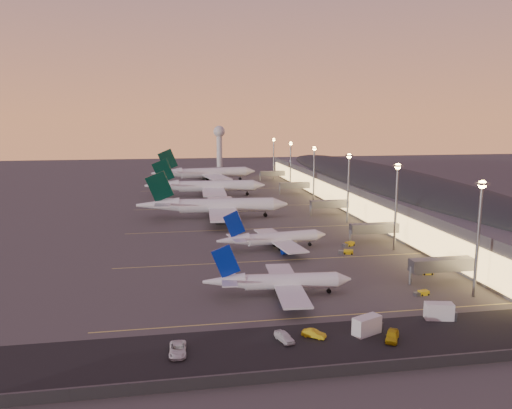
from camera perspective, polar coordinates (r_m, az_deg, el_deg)
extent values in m
plane|color=#403E3B|center=(143.66, 2.30, -5.84)|extent=(700.00, 700.00, 0.00)
cylinder|color=silver|center=(112.44, 4.03, -8.72)|extent=(20.79, 5.00, 3.50)
cone|color=silver|center=(114.99, 9.97, -8.42)|extent=(3.57, 3.74, 3.50)
cone|color=silver|center=(110.85, -3.69, -8.75)|extent=(9.53, 4.18, 3.50)
cube|color=silver|center=(112.48, 3.52, -9.04)|extent=(8.12, 29.87, 0.39)
cylinder|color=navy|center=(119.03, 3.33, -8.55)|extent=(4.83, 2.96, 2.63)
cylinder|color=navy|center=(106.97, 4.43, -10.74)|extent=(4.83, 2.96, 2.63)
cube|color=navy|center=(109.50, -3.48, -6.50)|extent=(6.44, 0.99, 7.60)
cube|color=silver|center=(110.73, -3.11, -8.48)|extent=(4.09, 10.84, 0.25)
cylinder|color=black|center=(114.96, 8.33, -9.67)|extent=(0.30, 0.30, 1.38)
cylinder|color=black|center=(115.03, 8.32, -9.76)|extent=(1.02, 0.68, 0.98)
cylinder|color=black|center=(115.27, 2.98, -9.52)|extent=(0.30, 0.30, 1.38)
cylinder|color=black|center=(115.34, 2.98, -9.61)|extent=(1.02, 0.68, 0.98)
cylinder|color=black|center=(110.71, 3.37, -10.36)|extent=(0.30, 0.30, 1.38)
cylinder|color=black|center=(110.78, 3.37, -10.45)|extent=(1.02, 0.68, 0.98)
cylinder|color=silver|center=(150.68, 3.05, -3.81)|extent=(21.72, 6.62, 3.65)
cone|color=silver|center=(155.46, 7.34, -3.45)|extent=(3.93, 4.10, 3.65)
cone|color=silver|center=(145.87, -2.68, -4.09)|extent=(10.09, 4.97, 3.65)
cube|color=silver|center=(150.48, 2.68, -4.08)|extent=(10.47, 31.29, 0.40)
cylinder|color=navy|center=(157.16, 2.04, -3.93)|extent=(5.17, 3.39, 2.74)
cylinder|color=navy|center=(144.93, 3.87, -5.14)|extent=(5.17, 3.39, 2.74)
cube|color=navy|center=(144.92, -2.51, -2.26)|extent=(6.69, 1.48, 7.91)
cube|color=silver|center=(146.04, -2.24, -3.85)|extent=(4.97, 11.43, 0.26)
cylinder|color=black|center=(154.67, 6.16, -4.47)|extent=(0.33, 0.33, 1.44)
cylinder|color=black|center=(154.72, 6.16, -4.54)|extent=(1.10, 0.78, 1.02)
cylinder|color=black|center=(153.03, 2.09, -4.57)|extent=(0.33, 0.33, 1.44)
cylinder|color=black|center=(153.09, 2.09, -4.65)|extent=(1.10, 0.78, 1.02)
cylinder|color=black|center=(148.41, 2.77, -5.04)|extent=(0.33, 0.33, 1.44)
cylinder|color=black|center=(148.46, 2.77, -5.12)|extent=(1.10, 0.78, 1.02)
cylinder|color=silver|center=(195.89, -3.38, -0.09)|extent=(36.77, 7.62, 5.52)
cone|color=silver|center=(198.16, 2.75, 0.03)|extent=(6.20, 5.85, 5.52)
cone|color=silver|center=(196.14, -11.13, -0.05)|extent=(16.78, 6.47, 5.52)
cube|color=silver|center=(195.97, -3.89, -0.38)|extent=(13.67, 53.89, 0.61)
cylinder|color=slate|center=(207.90, -3.72, -0.30)|extent=(8.47, 4.61, 4.14)
cylinder|color=slate|center=(184.87, -3.35, -1.59)|extent=(8.47, 4.61, 4.14)
cube|color=black|center=(194.98, -10.96, 2.02)|extent=(10.92, 1.46, 12.25)
cube|color=silver|center=(195.85, -10.56, 0.20)|extent=(6.99, 19.52, 0.39)
cylinder|color=black|center=(198.01, 1.07, -1.11)|extent=(0.47, 0.47, 2.21)
cylinder|color=black|center=(198.07, 1.07, -1.20)|extent=(1.60, 1.05, 1.55)
cylinder|color=black|center=(200.25, -4.27, -1.01)|extent=(0.47, 0.47, 2.21)
cylinder|color=black|center=(200.31, -4.27, -1.10)|extent=(1.60, 1.05, 1.55)
cylinder|color=black|center=(192.67, -4.18, -1.44)|extent=(0.47, 0.47, 2.21)
cylinder|color=black|center=(192.74, -4.18, -1.54)|extent=(1.60, 1.05, 1.55)
cylinder|color=silver|center=(250.70, -4.55, 2.12)|extent=(37.27, 7.41, 5.60)
cone|color=silver|center=(252.53, 0.33, 2.21)|extent=(6.24, 5.89, 5.60)
cone|color=silver|center=(250.90, -10.70, 2.15)|extent=(16.98, 6.42, 5.60)
cube|color=silver|center=(250.76, -4.96, 1.89)|extent=(13.40, 54.60, 0.62)
cylinder|color=slate|center=(262.86, -4.79, 1.85)|extent=(8.56, 4.61, 4.20)
cylinder|color=slate|center=(239.31, -4.56, 1.05)|extent=(8.56, 4.61, 4.20)
cube|color=black|center=(249.99, -10.57, 3.79)|extent=(11.08, 1.38, 12.43)
cube|color=silver|center=(250.67, -10.25, 2.35)|extent=(6.92, 19.76, 0.39)
cylinder|color=black|center=(252.40, -1.01, 1.30)|extent=(0.47, 0.47, 2.24)
cylinder|color=black|center=(252.45, -1.01, 1.23)|extent=(1.61, 1.06, 1.57)
cylinder|color=black|center=(255.03, -5.25, 1.35)|extent=(0.47, 0.47, 2.24)
cylinder|color=black|center=(255.08, -5.25, 1.28)|extent=(1.61, 1.06, 1.57)
cylinder|color=black|center=(247.28, -5.19, 1.08)|extent=(0.47, 0.47, 2.24)
cylinder|color=black|center=(247.33, -5.19, 1.01)|extent=(1.61, 1.06, 1.57)
cylinder|color=silver|center=(308.19, -4.83, 3.65)|extent=(40.39, 11.94, 6.04)
cone|color=silver|center=(314.43, -0.71, 3.81)|extent=(7.27, 6.93, 6.04)
cone|color=silver|center=(302.63, -10.18, 3.56)|extent=(18.74, 8.67, 6.04)
cube|color=silver|center=(307.86, -5.18, 3.44)|extent=(20.20, 59.46, 0.66)
cylinder|color=slate|center=(320.81, -5.48, 3.33)|extent=(9.59, 5.83, 4.53)
cylinder|color=slate|center=(296.01, -4.35, 2.80)|extent=(9.59, 5.83, 4.53)
cube|color=black|center=(302.01, -10.06, 5.04)|extent=(11.91, 2.68, 13.40)
cube|color=silver|center=(302.85, -9.78, 3.75)|extent=(9.51, 21.74, 0.42)
cylinder|color=black|center=(313.02, -1.83, 3.00)|extent=(0.55, 0.55, 2.42)
cylinder|color=black|center=(313.07, -1.83, 2.94)|extent=(1.83, 1.30, 1.69)
cylinder|color=black|center=(312.03, -5.58, 2.94)|extent=(0.55, 0.55, 2.42)
cylinder|color=black|center=(312.07, -5.58, 2.87)|extent=(1.83, 1.30, 1.69)
cylinder|color=black|center=(303.85, -5.22, 2.75)|extent=(0.55, 0.55, 2.42)
cylinder|color=black|center=(303.90, -5.22, 2.69)|extent=(1.83, 1.30, 1.69)
cube|color=#4A4A4E|center=(229.20, 13.73, 1.37)|extent=(40.00, 255.00, 12.00)
ellipsoid|color=black|center=(228.41, 13.80, 2.86)|extent=(39.00, 253.00, 10.92)
cube|color=#FFC86C|center=(222.08, 8.94, 1.01)|extent=(0.40, 244.80, 8.00)
cube|color=slate|center=(127.49, 20.51, -6.44)|extent=(16.00, 3.20, 3.00)
cylinder|color=slate|center=(124.37, 17.23, -7.76)|extent=(0.70, 0.70, 4.40)
cube|color=slate|center=(162.05, 13.40, -2.64)|extent=(16.00, 3.20, 3.00)
cylinder|color=slate|center=(159.61, 10.73, -3.58)|extent=(0.70, 0.70, 4.40)
cube|color=slate|center=(203.33, 8.43, 0.05)|extent=(16.00, 3.20, 3.00)
cylinder|color=slate|center=(201.39, 6.25, -0.66)|extent=(0.70, 0.70, 4.40)
cube|color=slate|center=(257.42, 4.47, 2.20)|extent=(16.00, 3.20, 3.00)
cylinder|color=slate|center=(255.89, 2.72, 1.66)|extent=(0.70, 0.70, 4.40)
cube|color=slate|center=(311.57, 1.92, 3.58)|extent=(16.00, 3.20, 3.00)
cylinder|color=slate|center=(310.30, 0.47, 3.13)|extent=(0.70, 0.70, 4.40)
cylinder|color=slate|center=(118.40, 24.01, -3.90)|extent=(0.70, 0.70, 25.00)
cube|color=slate|center=(116.21, 24.45, 2.19)|extent=(2.20, 2.20, 0.50)
sphere|color=#FBBE53|center=(116.23, 24.45, 2.10)|extent=(1.80, 1.80, 1.80)
cylinder|color=slate|center=(152.40, 15.69, -0.47)|extent=(0.70, 0.70, 25.00)
cube|color=slate|center=(150.71, 15.92, 4.29)|extent=(2.20, 2.20, 0.50)
sphere|color=#FBBE53|center=(150.72, 15.91, 4.21)|extent=(1.80, 1.80, 1.80)
cylinder|color=slate|center=(188.77, 10.49, 1.69)|extent=(0.70, 0.70, 25.00)
cube|color=slate|center=(187.40, 10.61, 5.54)|extent=(2.20, 2.20, 0.50)
sphere|color=#FBBE53|center=(187.42, 10.61, 5.48)|extent=(1.80, 1.80, 1.80)
cylinder|color=slate|center=(231.12, 6.63, 3.28)|extent=(0.70, 0.70, 25.00)
cube|color=slate|center=(230.01, 6.69, 6.43)|extent=(2.20, 2.20, 0.50)
sphere|color=#FBBE53|center=(230.02, 6.69, 6.38)|extent=(1.80, 1.80, 1.80)
cylinder|color=slate|center=(274.32, 3.97, 4.37)|extent=(0.70, 0.70, 25.00)
cube|color=slate|center=(273.38, 4.00, 7.02)|extent=(2.20, 2.20, 0.50)
sphere|color=#FBBE53|center=(273.39, 4.00, 6.98)|extent=(1.80, 1.80, 1.80)
cylinder|color=slate|center=(318.01, 2.03, 5.16)|extent=(0.70, 0.70, 25.00)
cube|color=slate|center=(317.21, 2.04, 7.44)|extent=(2.20, 2.20, 0.50)
sphere|color=#FBBE53|center=(317.21, 2.04, 7.41)|extent=(1.80, 1.80, 1.80)
cylinder|color=silver|center=(397.90, -4.20, 6.17)|extent=(4.40, 4.40, 26.00)
sphere|color=silver|center=(397.20, -4.23, 8.33)|extent=(9.00, 9.00, 9.00)
cube|color=black|center=(92.98, 9.84, -15.06)|extent=(260.00, 16.00, 0.01)
cube|color=#D8C659|center=(102.50, 7.73, -12.56)|extent=(90.00, 0.36, 0.00)
cube|color=#D8C659|center=(138.97, 2.74, -6.39)|extent=(90.00, 0.36, 0.00)
cube|color=#D8C659|center=(176.97, -0.08, -2.80)|extent=(90.00, 0.36, 0.00)
cube|color=#D8C659|center=(220.57, -2.07, -0.26)|extent=(90.00, 0.36, 0.00)
cube|color=#D8C659|center=(274.48, -3.64, 1.75)|extent=(90.00, 0.36, 0.00)
cube|color=#2D2D30|center=(82.55, 12.79, -17.79)|extent=(124.00, 0.08, 1.90)
cylinder|color=#2D2D30|center=(80.41, -26.49, -19.44)|extent=(0.12, 0.12, 2.00)
cylinder|color=#2D2D30|center=(78.54, -20.55, -19.74)|extent=(0.12, 0.12, 2.00)
cylinder|color=#2D2D30|center=(77.44, -14.36, -19.85)|extent=(0.12, 0.12, 2.00)
cylinder|color=#2D2D30|center=(77.17, -8.06, -19.73)|extent=(0.12, 0.12, 2.00)
cylinder|color=#2D2D30|center=(77.72, -1.80, -19.40)|extent=(0.12, 0.12, 2.00)
cylinder|color=#2D2D30|center=(79.08, 4.28, -18.87)|extent=(0.12, 0.12, 2.00)
cylinder|color=#2D2D30|center=(81.21, 10.05, -18.18)|extent=(0.12, 0.12, 2.00)
cylinder|color=#2D2D30|center=(84.05, 15.43, -17.38)|extent=(0.12, 0.12, 2.00)
cylinder|color=#2D2D30|center=(87.53, 20.38, -16.51)|extent=(0.12, 0.12, 2.00)
cylinder|color=#2D2D30|center=(91.58, 24.88, -15.60)|extent=(0.12, 0.12, 2.00)
cube|color=gold|center=(118.87, 18.60, -9.53)|extent=(2.38, 1.68, 1.01)
cube|color=slate|center=(117.97, 17.94, -9.71)|extent=(1.44, 1.36, 0.73)
cylinder|color=black|center=(119.96, 18.72, -9.51)|extent=(0.42, 0.22, 0.40)
cylinder|color=black|center=(118.93, 19.12, -9.70)|extent=(0.42, 0.22, 0.40)
cylinder|color=black|center=(119.02, 18.07, -9.63)|extent=(0.42, 0.22, 0.40)
cylinder|color=black|center=(117.98, 18.47, -9.82)|extent=(0.42, 0.22, 0.40)
cube|color=gold|center=(134.00, 18.97, -7.29)|extent=(2.85, 1.97, 1.23)
cube|color=slate|center=(133.31, 18.16, -7.41)|extent=(1.72, 1.62, 0.89)
cylinder|color=black|center=(135.22, 19.22, -7.31)|extent=(0.51, 0.26, 0.49)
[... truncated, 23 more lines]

